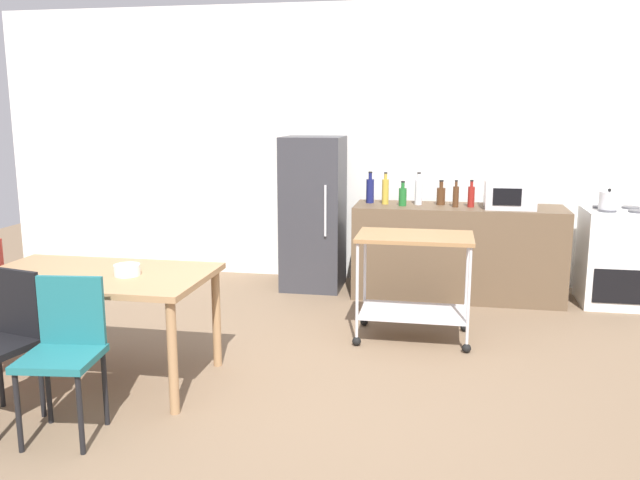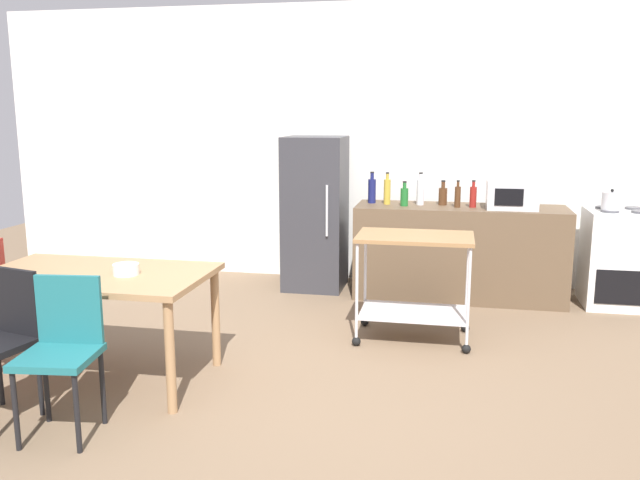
{
  "view_description": "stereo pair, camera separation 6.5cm",
  "coord_description": "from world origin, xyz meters",
  "px_view_note": "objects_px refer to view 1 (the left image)",
  "views": [
    {
      "loc": [
        0.74,
        -3.83,
        1.81
      ],
      "look_at": [
        -0.2,
        1.2,
        0.8
      ],
      "focal_mm": 37.11,
      "sensor_mm": 36.0,
      "label": 1
    },
    {
      "loc": [
        0.81,
        -3.82,
        1.81
      ],
      "look_at": [
        -0.2,
        1.2,
        0.8
      ],
      "focal_mm": 37.11,
      "sensor_mm": 36.0,
      "label": 2
    }
  ],
  "objects_px": {
    "bottle_olive_oil": "(370,190)",
    "bottle_hot_sauce": "(403,196)",
    "microwave": "(510,195)",
    "dining_table": "(96,285)",
    "bottle_vinegar": "(441,195)",
    "fruit_bowl": "(127,270)",
    "kitchen_cart": "(414,269)",
    "bottle_sparkling_water": "(456,196)",
    "stove_oven": "(615,257)",
    "bottle_sesame_oil": "(419,191)",
    "bottle_wine": "(385,191)",
    "bottle_soy_sauce": "(471,196)",
    "chair_teal": "(65,346)",
    "chair_black": "(1,336)",
    "refrigerator": "(313,213)",
    "kettle": "(609,200)"
  },
  "relations": [
    {
      "from": "bottle_olive_oil",
      "to": "kitchen_cart",
      "type": "bearing_deg",
      "value": -69.77
    },
    {
      "from": "microwave",
      "to": "bottle_olive_oil",
      "type": "bearing_deg",
      "value": 174.06
    },
    {
      "from": "bottle_vinegar",
      "to": "bottle_sesame_oil",
      "type": "bearing_deg",
      "value": -172.07
    },
    {
      "from": "dining_table",
      "to": "bottle_soy_sauce",
      "type": "height_order",
      "value": "bottle_soy_sauce"
    },
    {
      "from": "dining_table",
      "to": "bottle_hot_sauce",
      "type": "distance_m",
      "value": 3.11
    },
    {
      "from": "chair_teal",
      "to": "bottle_wine",
      "type": "relative_size",
      "value": 2.84
    },
    {
      "from": "bottle_wine",
      "to": "fruit_bowl",
      "type": "relative_size",
      "value": 1.87
    },
    {
      "from": "bottle_olive_oil",
      "to": "kettle",
      "type": "bearing_deg",
      "value": -4.1
    },
    {
      "from": "bottle_soy_sauce",
      "to": "bottle_vinegar",
      "type": "bearing_deg",
      "value": 159.65
    },
    {
      "from": "bottle_olive_oil",
      "to": "bottle_hot_sauce",
      "type": "bearing_deg",
      "value": -23.92
    },
    {
      "from": "bottle_hot_sauce",
      "to": "bottle_sparkling_water",
      "type": "xyz_separation_m",
      "value": [
        0.5,
        0.01,
        0.01
      ]
    },
    {
      "from": "stove_oven",
      "to": "bottle_olive_oil",
      "type": "relative_size",
      "value": 2.96
    },
    {
      "from": "kitchen_cart",
      "to": "bottle_vinegar",
      "type": "height_order",
      "value": "bottle_vinegar"
    },
    {
      "from": "chair_black",
      "to": "dining_table",
      "type": "bearing_deg",
      "value": 81.26
    },
    {
      "from": "bottle_hot_sauce",
      "to": "bottle_soy_sauce",
      "type": "distance_m",
      "value": 0.65
    },
    {
      "from": "refrigerator",
      "to": "bottle_hot_sauce",
      "type": "height_order",
      "value": "refrigerator"
    },
    {
      "from": "stove_oven",
      "to": "kettle",
      "type": "distance_m",
      "value": 0.57
    },
    {
      "from": "chair_teal",
      "to": "bottle_wine",
      "type": "distance_m",
      "value": 3.64
    },
    {
      "from": "dining_table",
      "to": "bottle_vinegar",
      "type": "relative_size",
      "value": 6.24
    },
    {
      "from": "stove_oven",
      "to": "kitchen_cart",
      "type": "distance_m",
      "value": 2.25
    },
    {
      "from": "bottle_sparkling_water",
      "to": "bottle_wine",
      "type": "bearing_deg",
      "value": 173.25
    },
    {
      "from": "kitchen_cart",
      "to": "microwave",
      "type": "distance_m",
      "value": 1.56
    },
    {
      "from": "chair_teal",
      "to": "microwave",
      "type": "relative_size",
      "value": 1.93
    },
    {
      "from": "kitchen_cart",
      "to": "bottle_sparkling_water",
      "type": "bearing_deg",
      "value": 75.44
    },
    {
      "from": "stove_oven",
      "to": "refrigerator",
      "type": "distance_m",
      "value": 2.92
    },
    {
      "from": "bottle_hot_sauce",
      "to": "bottle_vinegar",
      "type": "xyz_separation_m",
      "value": [
        0.36,
        0.14,
        -0.0
      ]
    },
    {
      "from": "bottle_sesame_oil",
      "to": "bottle_soy_sauce",
      "type": "distance_m",
      "value": 0.51
    },
    {
      "from": "bottle_sesame_oil",
      "to": "fruit_bowl",
      "type": "height_order",
      "value": "bottle_sesame_oil"
    },
    {
      "from": "bottle_hot_sauce",
      "to": "microwave",
      "type": "relative_size",
      "value": 0.52
    },
    {
      "from": "kitchen_cart",
      "to": "chair_teal",
      "type": "bearing_deg",
      "value": -133.28
    },
    {
      "from": "bottle_hot_sauce",
      "to": "bottle_sparkling_water",
      "type": "bearing_deg",
      "value": 0.81
    },
    {
      "from": "dining_table",
      "to": "chair_black",
      "type": "relative_size",
      "value": 1.69
    },
    {
      "from": "bottle_wine",
      "to": "bottle_sesame_oil",
      "type": "relative_size",
      "value": 0.99
    },
    {
      "from": "bottle_wine",
      "to": "microwave",
      "type": "distance_m",
      "value": 1.18
    },
    {
      "from": "bottle_soy_sauce",
      "to": "kettle",
      "type": "distance_m",
      "value": 1.22
    },
    {
      "from": "chair_teal",
      "to": "bottle_soy_sauce",
      "type": "xyz_separation_m",
      "value": [
        2.31,
        3.22,
        0.49
      ]
    },
    {
      "from": "dining_table",
      "to": "bottle_hot_sauce",
      "type": "relative_size",
      "value": 6.27
    },
    {
      "from": "bottle_wine",
      "to": "bottle_hot_sauce",
      "type": "relative_size",
      "value": 1.31
    },
    {
      "from": "bottle_hot_sauce",
      "to": "fruit_bowl",
      "type": "relative_size",
      "value": 1.43
    },
    {
      "from": "kitchen_cart",
      "to": "bottle_wine",
      "type": "xyz_separation_m",
      "value": [
        -0.35,
        1.32,
        0.46
      ]
    },
    {
      "from": "stove_oven",
      "to": "bottle_sesame_oil",
      "type": "relative_size",
      "value": 2.91
    },
    {
      "from": "bottle_vinegar",
      "to": "microwave",
      "type": "bearing_deg",
      "value": -11.57
    },
    {
      "from": "chair_black",
      "to": "bottle_soy_sauce",
      "type": "height_order",
      "value": "bottle_soy_sauce"
    },
    {
      "from": "chair_teal",
      "to": "bottle_sparkling_water",
      "type": "bearing_deg",
      "value": 49.08
    },
    {
      "from": "bottle_sesame_oil",
      "to": "bottle_soy_sauce",
      "type": "bearing_deg",
      "value": -8.55
    },
    {
      "from": "bottle_olive_oil",
      "to": "bottle_hot_sauce",
      "type": "distance_m",
      "value": 0.36
    },
    {
      "from": "bottle_soy_sauce",
      "to": "chair_black",
      "type": "bearing_deg",
      "value": -131.41
    },
    {
      "from": "chair_black",
      "to": "bottle_wine",
      "type": "xyz_separation_m",
      "value": [
        1.94,
        3.19,
        0.51
      ]
    },
    {
      "from": "refrigerator",
      "to": "microwave",
      "type": "bearing_deg",
      "value": -4.8
    },
    {
      "from": "kitchen_cart",
      "to": "bottle_wine",
      "type": "height_order",
      "value": "bottle_wine"
    }
  ]
}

